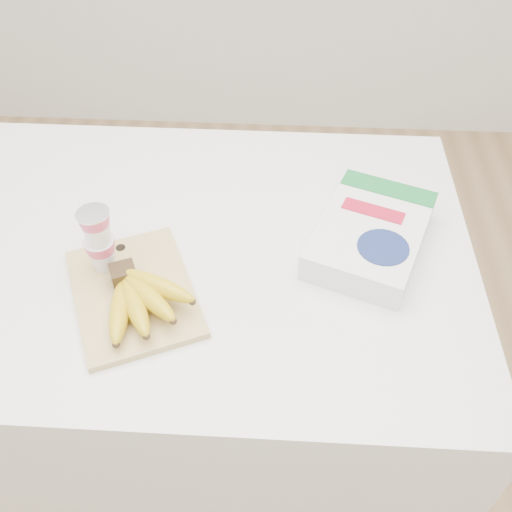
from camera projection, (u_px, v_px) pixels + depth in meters
The scene contains 6 objects.
room at pixel (142, 90), 0.97m from camera, with size 4.00×4.00×4.00m.
table at pixel (186, 369), 1.58m from camera, with size 1.31×0.88×0.99m, color white.
cutting_board at pixel (134, 293), 1.12m from camera, with size 0.22×0.30×0.02m, color tan.
bananas at pixel (139, 297), 1.07m from camera, with size 0.19×0.20×0.07m.
yogurt_stack at pixel (99, 239), 1.10m from camera, with size 0.07×0.07×0.15m.
cereal_box at pixel (371, 235), 1.20m from camera, with size 0.30×0.36×0.07m.
Camera 1 is at (0.24, -0.86, 1.85)m, focal length 40.00 mm.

